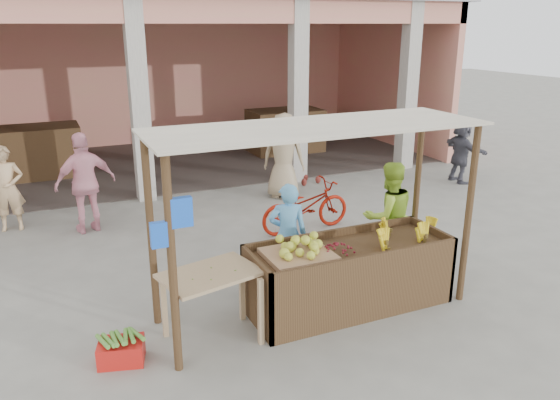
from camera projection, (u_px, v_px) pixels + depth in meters
name	position (u px, v px, depth m)	size (l,w,h in m)	color
ground	(314.00, 313.00, 6.91)	(60.00, 60.00, 0.00)	slate
market_building	(155.00, 57.00, 13.85)	(14.40, 6.40, 4.20)	tan
fruit_stall	(349.00, 278.00, 6.98)	(2.60, 0.95, 0.80)	#4F371F
stall_awning	(314.00, 161.00, 6.35)	(4.09, 1.35, 2.39)	#4F371F
banana_heap	(405.00, 233.00, 7.12)	(1.02, 0.55, 0.18)	yellow
melon_tray	(298.00, 250.00, 6.58)	(0.80, 0.70, 0.21)	#A97D57
berry_heap	(337.00, 247.00, 6.72)	(0.49, 0.40, 0.16)	maroon
side_table	(211.00, 284.00, 6.11)	(1.19, 0.93, 0.86)	tan
papaya_pile	(210.00, 265.00, 6.04)	(0.63, 0.36, 0.18)	#4A812A
red_crate	(121.00, 352.00, 5.89)	(0.48, 0.34, 0.25)	red
plantain_bundle	(120.00, 338.00, 5.84)	(0.40, 0.28, 0.08)	#559134
produce_sacks	(305.00, 170.00, 12.39)	(1.09, 0.82, 0.66)	maroon
vendor_blue	(288.00, 231.00, 7.49)	(0.59, 0.43, 1.56)	#5CAEE9
vendor_green	(388.00, 214.00, 7.95)	(0.83, 0.48, 1.72)	#A4D135
motorcycle	(305.00, 205.00, 9.55)	(1.78, 0.61, 0.93)	maroon
shopper_b	(85.00, 180.00, 9.37)	(1.11, 0.59, 1.88)	pink
shopper_c	(284.00, 151.00, 11.25)	(0.95, 0.62, 1.98)	#9E8967
shopper_d	(461.00, 149.00, 12.43)	(1.45, 0.59, 1.57)	#45444F
shopper_e	(7.00, 187.00, 9.49)	(0.59, 0.44, 1.58)	tan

